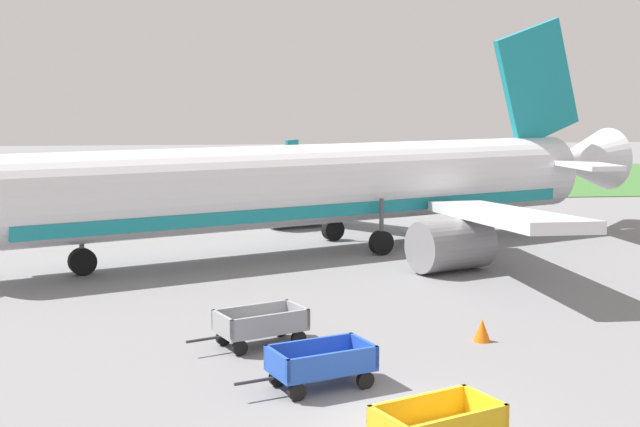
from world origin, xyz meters
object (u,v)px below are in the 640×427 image
airplane (329,186)px  traffic_cone_near_plane (482,330)px  baggage_cart_fourth_in_row (260,325)px  baggage_cart_third_in_row (321,364)px

airplane → traffic_cone_near_plane: bearing=-80.2°
baggage_cart_fourth_in_row → baggage_cart_third_in_row: bearing=-70.3°
baggage_cart_third_in_row → traffic_cone_near_plane: size_ratio=5.28×
baggage_cart_third_in_row → baggage_cart_fourth_in_row: (-1.34, 3.74, 0.00)m
baggage_cart_fourth_in_row → traffic_cone_near_plane: (6.51, -0.31, -0.26)m
airplane → traffic_cone_near_plane: 15.80m
traffic_cone_near_plane → baggage_cart_fourth_in_row: bearing=177.3°
airplane → baggage_cart_fourth_in_row: airplane is taller
baggage_cart_third_in_row → traffic_cone_near_plane: baggage_cart_third_in_row is taller
airplane → baggage_cart_fourth_in_row: bearing=-104.4°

